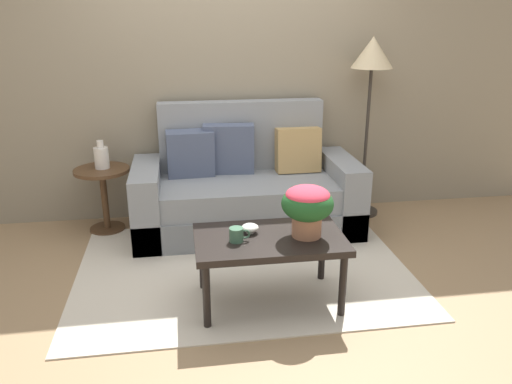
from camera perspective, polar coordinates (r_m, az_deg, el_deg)
ground_plane at (r=3.84m, az=-1.49°, el=-8.62°), size 14.00×14.00×0.00m
wall_back at (r=4.63m, az=-3.65°, el=13.77°), size 6.40×0.12×2.69m
area_rug at (r=3.82m, az=-1.47°, el=-8.65°), size 2.42×1.76×0.01m
couch at (r=4.42m, az=-1.21°, el=0.04°), size 1.91×0.86×1.08m
coffee_table at (r=3.24m, az=1.52°, el=-5.89°), size 0.95×0.57×0.47m
side_table at (r=4.53m, az=-16.79°, el=0.42°), size 0.47×0.47×0.56m
floor_lamp at (r=4.64m, az=12.88°, el=13.48°), size 0.36×0.36×1.62m
potted_plant at (r=3.16m, az=5.81°, el=-1.43°), size 0.33×0.33×0.33m
coffee_mug at (r=3.14m, az=-2.17°, el=-4.82°), size 0.13×0.09×0.09m
snack_bowl at (r=3.26m, az=-0.70°, el=-4.07°), size 0.11×0.11×0.06m
table_vase at (r=4.47m, az=-17.00°, el=3.79°), size 0.12×0.12×0.24m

